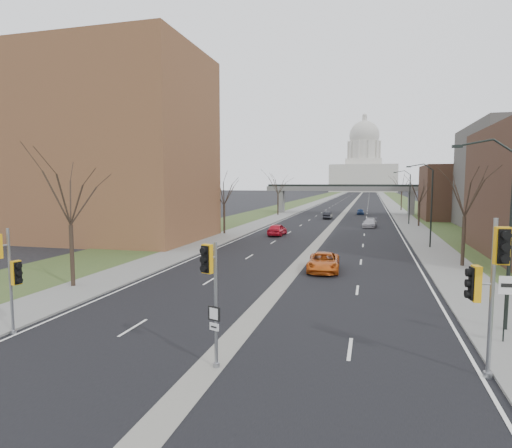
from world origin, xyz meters
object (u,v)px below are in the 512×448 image
at_px(car_left_near, 277,229).
at_px(car_right_far, 360,212).
at_px(car_right_near, 324,262).
at_px(signal_pole_median, 211,282).
at_px(car_right_mid, 370,223).
at_px(car_left_far, 328,215).
at_px(speed_limit_sign, 505,297).
at_px(signal_pole_left, 8,266).
at_px(signal_pole_right, 489,276).

xyz_separation_m(car_left_near, car_right_far, (9.59, 40.21, -0.15)).
relative_size(car_left_near, car_right_near, 0.89).
bearing_deg(car_right_near, car_left_near, 108.08).
distance_m(car_left_near, car_right_far, 41.34).
height_order(signal_pole_median, car_right_far, signal_pole_median).
relative_size(signal_pole_median, car_right_mid, 1.00).
bearing_deg(car_left_far, speed_limit_sign, 103.79).
relative_size(signal_pole_left, signal_pole_right, 0.86).
bearing_deg(car_left_far, car_right_mid, 120.55).
distance_m(signal_pole_median, signal_pole_right, 9.57).
distance_m(speed_limit_sign, car_left_far, 63.00).
xyz_separation_m(signal_pole_right, car_left_far, (-11.64, 65.45, -3.03)).
distance_m(speed_limit_sign, car_right_far, 74.80).
bearing_deg(signal_pole_right, speed_limit_sign, 59.13).
bearing_deg(speed_limit_sign, car_right_far, 89.61).
distance_m(car_left_far, car_right_far, 14.04).
distance_m(signal_pole_left, speed_limit_sign, 21.45).
relative_size(signal_pole_median, car_right_far, 1.28).
bearing_deg(signal_pole_median, car_right_far, 105.95).
relative_size(signal_pole_left, speed_limit_sign, 1.71).
distance_m(car_right_near, car_right_mid, 34.65).
height_order(signal_pole_left, car_right_near, signal_pole_left).
xyz_separation_m(signal_pole_right, speed_limit_sign, (1.63, 3.88, -1.63)).
bearing_deg(signal_pole_right, signal_pole_median, -177.95).
height_order(car_right_mid, car_right_far, car_right_mid).
distance_m(car_right_mid, car_right_far, 26.81).
bearing_deg(signal_pole_right, car_left_near, 104.17).
bearing_deg(car_right_near, signal_pole_right, -69.98).
relative_size(signal_pole_right, car_right_mid, 1.20).
relative_size(signal_pole_left, car_right_mid, 1.03).
relative_size(signal_pole_left, car_right_far, 1.32).
xyz_separation_m(signal_pole_right, car_left_near, (-15.54, 38.07, -2.91)).
relative_size(signal_pole_right, car_right_near, 1.10).
xyz_separation_m(signal_pole_median, car_right_far, (3.46, 79.96, -2.65)).
xyz_separation_m(car_left_near, car_left_far, (3.90, 27.38, -0.11)).
distance_m(signal_pole_right, car_left_near, 41.22).
relative_size(speed_limit_sign, car_right_near, 0.55).
height_order(signal_pole_median, car_left_near, signal_pole_median).
bearing_deg(signal_pole_median, car_left_far, 110.33).
bearing_deg(car_right_far, car_left_far, -116.36).
bearing_deg(signal_pole_left, car_left_far, 97.52).
bearing_deg(car_right_near, car_right_far, 85.45).
bearing_deg(speed_limit_sign, car_right_mid, 90.48).
bearing_deg(signal_pole_median, car_right_mid, 102.58).
bearing_deg(signal_pole_median, signal_pole_right, 28.51).
relative_size(car_right_near, car_right_far, 1.39).
height_order(car_left_near, car_right_mid, car_left_near).
bearing_deg(car_right_near, car_right_mid, 81.15).
distance_m(speed_limit_sign, car_right_mid, 48.01).
xyz_separation_m(car_right_near, car_right_far, (1.39, 61.22, -0.09)).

